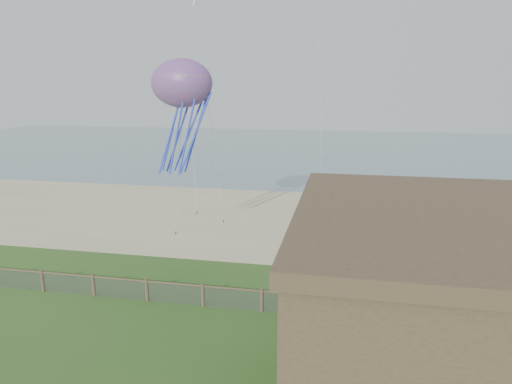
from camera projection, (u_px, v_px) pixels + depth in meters
The scene contains 7 objects.
ground at pixel (155, 380), 17.24m from camera, with size 160.00×160.00×0.00m, color #2A4F1B.
sand_beach at pixel (261, 218), 38.25m from camera, with size 72.00×20.00×0.02m, color tan.
ocean at pixel (306, 149), 80.29m from camera, with size 160.00×68.00×0.02m, color slate.
chainlink_fence at pixel (203, 296), 22.84m from camera, with size 36.20×0.20×1.25m, color brown, non-canonical shape.
motel_deck at pixel (487, 339), 19.52m from camera, with size 15.00×2.00×0.50m, color brown.
picnic_table at pixel (327, 322), 20.77m from camera, with size 1.70×1.29×0.72m, color brown, non-canonical shape.
octopus_kite at pixel (183, 115), 28.82m from camera, with size 3.74×2.64×7.70m, color red, non-canonical shape.
Camera 1 is at (6.66, -14.14, 10.86)m, focal length 32.00 mm.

